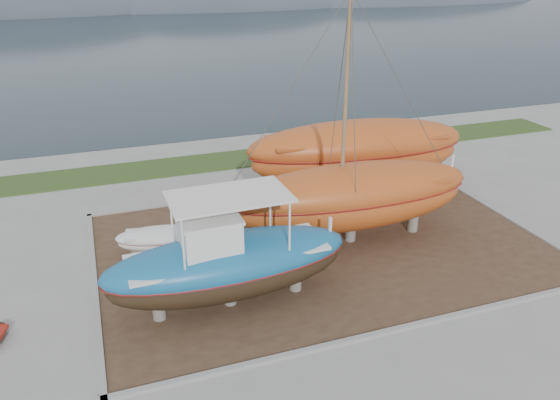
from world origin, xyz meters
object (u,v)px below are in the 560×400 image
object	(u,v)px
white_dinghy	(163,241)
orange_sailboat	(357,126)
blue_caique	(228,252)
orange_bare_hull	(357,159)

from	to	relation	value
white_dinghy	orange_sailboat	xyz separation A→B (m)	(7.65, -1.51, 4.45)
blue_caique	orange_sailboat	xyz separation A→B (m)	(6.00, 2.80, 2.96)
white_dinghy	orange_sailboat	size ratio (longest dim) A/B	0.36
blue_caique	white_dinghy	xyz separation A→B (m)	(-1.65, 4.30, -1.48)
orange_bare_hull	orange_sailboat	bearing A→B (deg)	-114.14
blue_caique	white_dinghy	world-z (taller)	blue_caique
blue_caique	orange_sailboat	bearing A→B (deg)	23.57
orange_bare_hull	white_dinghy	bearing A→B (deg)	-158.65
white_dinghy	orange_bare_hull	bearing A→B (deg)	26.90
blue_caique	orange_bare_hull	xyz separation A→B (m)	(8.51, 7.35, -0.20)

